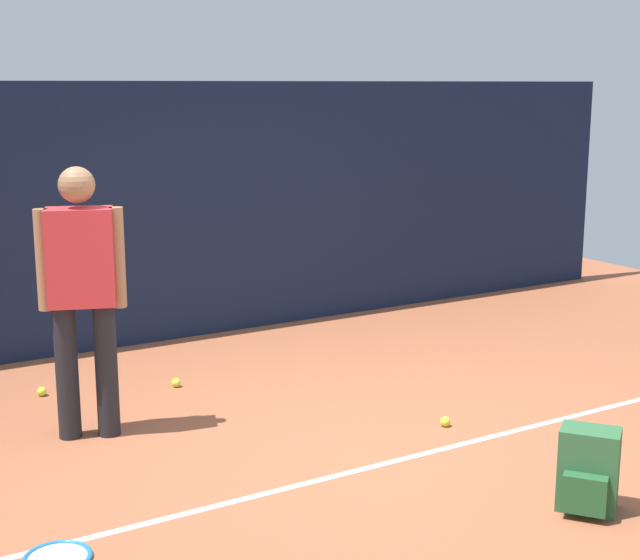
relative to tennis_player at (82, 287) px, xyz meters
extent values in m
plane|color=#9E5638|center=(1.27, -1.11, -0.97)|extent=(12.00, 12.00, 0.00)
cube|color=#141E38|center=(1.27, 1.89, 0.13)|extent=(10.00, 0.10, 2.20)
cube|color=white|center=(1.27, -1.32, -0.96)|extent=(9.00, 0.05, 0.00)
cylinder|color=black|center=(-0.11, 0.04, -0.54)|extent=(0.14, 0.14, 0.85)
cylinder|color=black|center=(0.11, -0.04, -0.54)|extent=(0.14, 0.14, 0.85)
cube|color=red|center=(0.00, 0.00, 0.18)|extent=(0.45, 0.35, 0.60)
sphere|color=#9E704C|center=(0.00, 0.00, 0.62)|extent=(0.22, 0.22, 0.22)
cylinder|color=#9E704C|center=(-0.21, 0.08, 0.17)|extent=(0.09, 0.09, 0.62)
cylinder|color=#9E704C|center=(0.21, -0.08, 0.17)|extent=(0.09, 0.09, 0.62)
torus|color=#1E72BF|center=(-0.61, -1.46, -0.95)|extent=(0.37, 0.37, 0.02)
cylinder|color=#B2B2B2|center=(-0.61, -1.46, -0.95)|extent=(0.31, 0.31, 0.00)
cube|color=#2D6038|center=(1.92, -2.34, -0.75)|extent=(0.34, 0.36, 0.44)
cube|color=#23562D|center=(1.81, -2.43, -0.83)|extent=(0.20, 0.22, 0.20)
sphere|color=#CCE033|center=(0.83, 0.62, -0.93)|extent=(0.07, 0.07, 0.07)
sphere|color=#CCE033|center=(2.03, -1.03, -0.93)|extent=(0.07, 0.07, 0.07)
sphere|color=#CCE033|center=(-0.07, 0.92, -0.93)|extent=(0.07, 0.07, 0.07)
camera|label=1|loc=(-1.57, -5.47, 1.22)|focal=51.82mm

